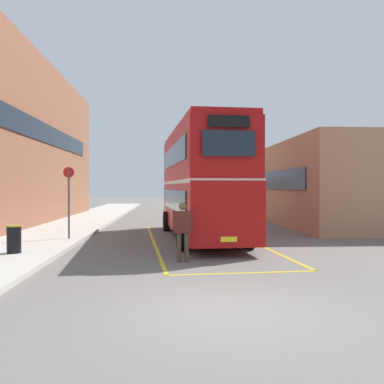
{
  "coord_description": "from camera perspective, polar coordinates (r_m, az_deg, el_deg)",
  "views": [
    {
      "loc": [
        -1.02,
        -7.53,
        2.26
      ],
      "look_at": [
        0.24,
        14.39,
        1.98
      ],
      "focal_mm": 39.29,
      "sensor_mm": 36.0,
      "label": 1
    }
  ],
  "objects": [
    {
      "name": "ground_plane",
      "position": [
        22.07,
        -0.62,
        -5.15
      ],
      "size": [
        135.6,
        135.6,
        0.0
      ],
      "primitive_type": "plane",
      "color": "#66605B"
    },
    {
      "name": "litter_bin",
      "position": [
        14.62,
        -23.01,
        -5.91
      ],
      "size": [
        0.47,
        0.47,
        0.88
      ],
      "color": "black",
      "rests_on": "sidewalk_left"
    },
    {
      "name": "bus_stop_sign",
      "position": [
        17.92,
        -16.38,
        -0.5
      ],
      "size": [
        0.44,
        0.11,
        2.92
      ],
      "color": "#4C4C51",
      "rests_on": "sidewalk_left"
    },
    {
      "name": "double_decker_bus",
      "position": [
        18.3,
        1.19,
        1.52
      ],
      "size": [
        3.39,
        10.94,
        4.75
      ],
      "color": "black",
      "rests_on": "ground"
    },
    {
      "name": "sidewalk_left",
      "position": [
        25.04,
        -15.96,
        -4.32
      ],
      "size": [
        4.0,
        57.6,
        0.14
      ],
      "primitive_type": "cube",
      "color": "#B2ADA3",
      "rests_on": "ground"
    },
    {
      "name": "pedestrian_boarding",
      "position": [
        12.6,
        -1.27,
        -4.79
      ],
      "size": [
        0.59,
        0.29,
        1.79
      ],
      "color": "#473828",
      "rests_on": "ground"
    },
    {
      "name": "brick_building_left",
      "position": [
        27.97,
        -24.21,
        6.01
      ],
      "size": [
        5.77,
        24.3,
        9.74
      ],
      "color": "brown",
      "rests_on": "ground"
    },
    {
      "name": "single_deck_bus",
      "position": [
        38.68,
        2.54,
        -0.2
      ],
      "size": [
        2.87,
        8.27,
        3.02
      ],
      "color": "black",
      "rests_on": "ground"
    },
    {
      "name": "bay_marking_yellow",
      "position": [
        16.51,
        1.98,
        -7.13
      ],
      "size": [
        5.18,
        13.11,
        0.01
      ],
      "color": "gold",
      "rests_on": "ground"
    },
    {
      "name": "depot_building_right",
      "position": [
        26.72,
        18.27,
        1.04
      ],
      "size": [
        6.66,
        14.28,
        4.85
      ],
      "color": "#AD7A56",
      "rests_on": "ground"
    }
  ]
}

